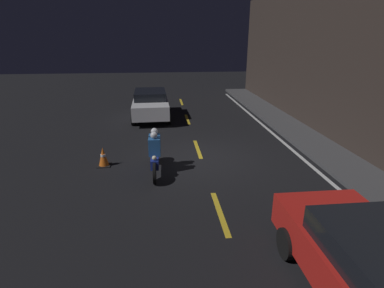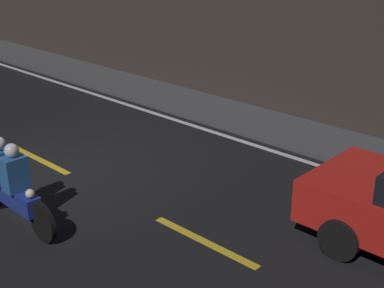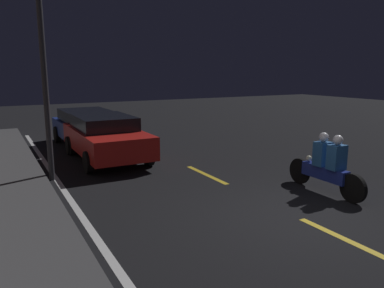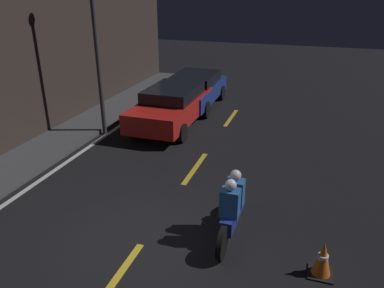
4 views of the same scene
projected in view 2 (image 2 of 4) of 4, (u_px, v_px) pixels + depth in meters
ground_plane at (68, 174)px, 10.24m from camera, size 56.00×56.00×0.00m
raised_curb at (225, 113)px, 13.39m from camera, size 28.00×1.63×0.15m
lane_dash_c at (40, 160)px, 10.87m from camera, size 2.00×0.14×0.01m
lane_dash_d at (204, 241)px, 8.03m from camera, size 2.00×0.14×0.01m
lane_solid_kerb at (196, 126)px, 12.70m from camera, size 25.20×0.14×0.01m
motorcycle at (11, 185)px, 8.36m from camera, size 2.21×0.37×1.39m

